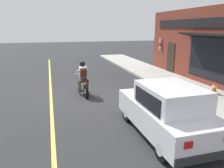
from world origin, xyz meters
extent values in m
plane|color=#2B2B2D|center=(0.00, 0.00, 0.00)|extent=(80.00, 80.00, 0.00)
cube|color=#ADAAA3|center=(4.96, 3.00, 0.07)|extent=(2.60, 22.00, 0.14)
cube|color=#D1C64C|center=(-1.80, 3.00, 0.00)|extent=(0.12, 19.80, 0.01)
cube|color=maroon|center=(6.51, 0.33, 2.10)|extent=(0.50, 11.61, 4.20)
cube|color=black|center=(6.24, -1.12, 1.55)|extent=(0.04, 4.88, 2.10)
cube|color=black|center=(6.26, -1.12, 1.55)|extent=(0.02, 5.11, 2.20)
cube|color=#2D2319|center=(6.24, 3.53, 1.05)|extent=(0.04, 0.90, 2.10)
cube|color=black|center=(5.91, -1.12, 2.75)|extent=(0.81, 5.57, 0.24)
cube|color=black|center=(6.23, 0.33, 3.35)|extent=(0.06, 9.87, 0.50)
cylinder|color=white|center=(6.16, 4.98, 1.90)|extent=(0.14, 0.14, 0.70)
cylinder|color=red|center=(6.16, 4.98, 1.90)|extent=(0.15, 0.15, 0.20)
sphere|color=silver|center=(6.16, 4.98, 2.30)|extent=(0.16, 0.16, 0.16)
cylinder|color=black|center=(-0.32, 1.12, 0.31)|extent=(0.13, 0.62, 0.62)
cylinder|color=silver|center=(-0.32, 1.12, 0.31)|extent=(0.13, 0.22, 0.22)
cylinder|color=black|center=(-0.25, -0.28, 0.31)|extent=(0.13, 0.62, 0.62)
cylinder|color=silver|center=(-0.25, -0.28, 0.31)|extent=(0.13, 0.22, 0.22)
cube|color=silver|center=(-0.28, 0.37, 0.39)|extent=(0.30, 0.41, 0.24)
ellipsoid|color=#1E3899|center=(-0.29, 0.62, 0.80)|extent=(0.33, 0.54, 0.24)
cube|color=black|center=(-0.27, 0.14, 0.76)|extent=(0.29, 0.57, 0.10)
cylinder|color=silver|center=(-0.32, 1.02, 0.62)|extent=(0.09, 0.33, 0.68)
cylinder|color=silver|center=(-0.31, 0.90, 0.91)|extent=(0.56, 0.07, 0.04)
sphere|color=silver|center=(-0.32, 1.07, 0.79)|extent=(0.16, 0.16, 0.16)
cylinder|color=silver|center=(-0.10, -0.02, 0.29)|extent=(0.11, 0.55, 0.08)
cube|color=red|center=(-0.25, -0.23, 0.73)|extent=(0.12, 0.07, 0.08)
cylinder|color=brown|center=(-0.46, 0.29, 0.43)|extent=(0.16, 0.36, 0.71)
cylinder|color=brown|center=(-0.10, 0.31, 0.43)|extent=(0.16, 0.36, 0.71)
cube|color=silver|center=(-0.28, 0.32, 1.08)|extent=(0.36, 0.34, 0.57)
cylinder|color=silver|center=(-0.49, 0.55, 1.12)|extent=(0.12, 0.52, 0.26)
cylinder|color=silver|center=(-0.09, 0.57, 1.12)|extent=(0.12, 0.52, 0.26)
sphere|color=black|center=(-0.28, 0.38, 1.49)|extent=(0.26, 0.26, 0.26)
cube|color=#4C1E19|center=(-0.27, 0.16, 1.10)|extent=(0.29, 0.25, 0.42)
cylinder|color=black|center=(0.70, -3.15, 0.30)|extent=(0.18, 0.60, 0.60)
cylinder|color=silver|center=(0.70, -3.15, 0.30)|extent=(0.20, 0.33, 0.33)
cylinder|color=black|center=(2.14, -3.14, 0.30)|extent=(0.18, 0.60, 0.60)
cylinder|color=silver|center=(2.14, -3.14, 0.30)|extent=(0.20, 0.33, 0.33)
cylinder|color=black|center=(0.72, -5.55, 0.30)|extent=(0.18, 0.60, 0.60)
cylinder|color=silver|center=(0.72, -5.55, 0.30)|extent=(0.20, 0.33, 0.33)
cylinder|color=black|center=(2.16, -5.54, 0.30)|extent=(0.18, 0.60, 0.60)
cylinder|color=silver|center=(2.16, -5.54, 0.30)|extent=(0.20, 0.33, 0.33)
cube|color=silver|center=(1.43, -4.34, 0.60)|extent=(1.67, 3.71, 0.70)
cube|color=silver|center=(1.43, -4.59, 1.24)|extent=(1.45, 1.91, 0.66)
cube|color=black|center=(1.43, -3.72, 1.19)|extent=(1.33, 0.36, 0.51)
cube|color=black|center=(0.71, -4.60, 1.22)|extent=(0.04, 1.52, 0.46)
cube|color=black|center=(2.16, -4.59, 1.22)|extent=(0.04, 1.52, 0.46)
cube|color=silver|center=(0.91, -2.49, 0.72)|extent=(0.24, 0.04, 0.14)
cube|color=red|center=(0.93, -6.21, 0.74)|extent=(0.20, 0.04, 0.16)
cube|color=silver|center=(1.93, -2.48, 0.72)|extent=(0.24, 0.04, 0.14)
cube|color=#28282B|center=(1.42, -2.51, 0.35)|extent=(1.61, 0.13, 0.20)
cube|color=#28282B|center=(1.44, -6.17, 0.35)|extent=(1.61, 0.13, 0.20)
cube|color=black|center=(5.48, -1.67, 0.16)|extent=(0.36, 0.36, 0.04)
cone|color=orange|center=(5.48, -1.67, 0.46)|extent=(0.28, 0.28, 0.56)
cylinder|color=white|center=(5.48, -1.67, 0.48)|extent=(0.20, 0.20, 0.08)
camera|label=1|loc=(-1.73, -9.69, 3.12)|focal=35.00mm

